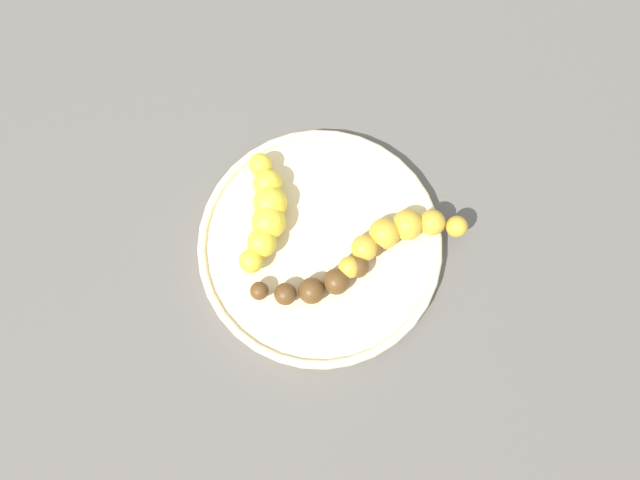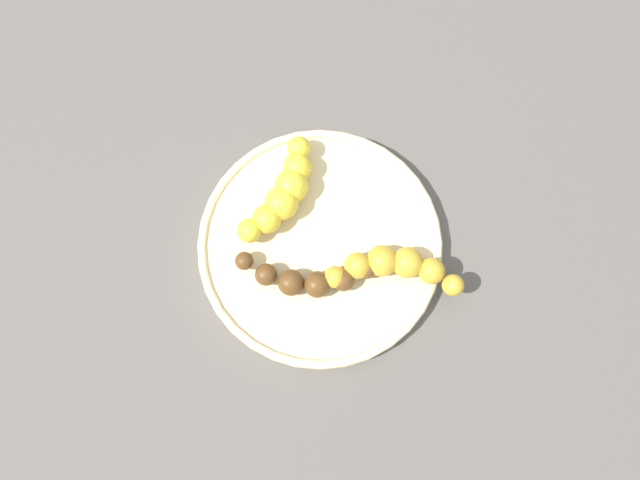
{
  "view_description": "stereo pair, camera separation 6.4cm",
  "coord_description": "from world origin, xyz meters",
  "views": [
    {
      "loc": [
        -0.14,
        -0.05,
        0.66
      ],
      "look_at": [
        0.0,
        0.0,
        0.04
      ],
      "focal_mm": 34.37,
      "sensor_mm": 36.0,
      "label": 1
    },
    {
      "loc": [
        -0.11,
        -0.1,
        0.66
      ],
      "look_at": [
        0.0,
        0.0,
        0.04
      ],
      "focal_mm": 34.37,
      "sensor_mm": 36.0,
      "label": 2
    }
  ],
  "objects": [
    {
      "name": "banana_yellow",
      "position": [
        0.01,
        0.06,
        0.04
      ],
      "size": [
        0.13,
        0.06,
        0.04
      ],
      "rotation": [
        0.0,
        0.0,
        4.98
      ],
      "color": "yellow",
      "rests_on": "fruit_bowl"
    },
    {
      "name": "banana_spotted",
      "position": [
        0.03,
        -0.08,
        0.04
      ],
      "size": [
        0.1,
        0.12,
        0.03
      ],
      "rotation": [
        0.0,
        0.0,
        0.71
      ],
      "color": "gold",
      "rests_on": "fruit_bowl"
    },
    {
      "name": "banana_overripe",
      "position": [
        -0.04,
        -0.02,
        0.03
      ],
      "size": [
        0.1,
        0.12,
        0.03
      ],
      "rotation": [
        0.0,
        0.0,
        3.85
      ],
      "color": "#593819",
      "rests_on": "fruit_bowl"
    },
    {
      "name": "fruit_bowl",
      "position": [
        0.0,
        0.0,
        0.01
      ],
      "size": [
        0.26,
        0.26,
        0.02
      ],
      "color": "beige",
      "rests_on": "ground_plane"
    },
    {
      "name": "ground_plane",
      "position": [
        0.0,
        0.0,
        0.0
      ],
      "size": [
        2.4,
        2.4,
        0.0
      ],
      "primitive_type": "plane",
      "color": "#56514C"
    }
  ]
}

